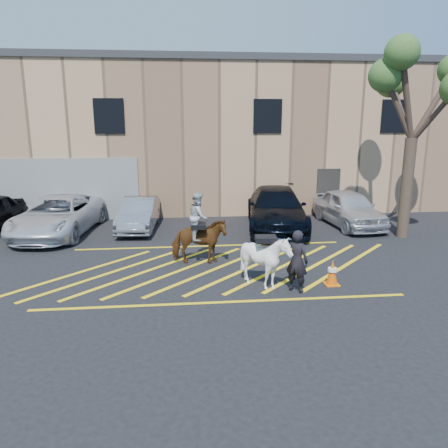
{
  "coord_description": "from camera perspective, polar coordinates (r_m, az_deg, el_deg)",
  "views": [
    {
      "loc": [
        -1.03,
        -12.95,
        4.52
      ],
      "look_at": [
        0.33,
        0.2,
        1.3
      ],
      "focal_mm": 35.0,
      "sensor_mm": 36.0,
      "label": 1
    }
  ],
  "objects": [
    {
      "name": "car_white_suv",
      "position": [
        19.46,
        15.95,
        2.01
      ],
      "size": [
        2.17,
        4.59,
        1.52
      ],
      "primitive_type": "imported",
      "rotation": [
        0.0,
        0.0,
        0.09
      ],
      "color": "silver",
      "rests_on": "ground"
    },
    {
      "name": "car_silver_sedan",
      "position": [
        18.43,
        -11.07,
        1.3
      ],
      "size": [
        1.63,
        4.01,
        1.3
      ],
      "primitive_type": "imported",
      "rotation": [
        0.0,
        0.0,
        -0.07
      ],
      "color": "gray",
      "rests_on": "ground"
    },
    {
      "name": "car_white_pickup",
      "position": [
        18.5,
        -20.89,
        1.03
      ],
      "size": [
        3.11,
        5.68,
        1.51
      ],
      "primitive_type": "imported",
      "rotation": [
        0.0,
        0.0,
        -0.12
      ],
      "color": "silver",
      "rests_on": "ground"
    },
    {
      "name": "saddled_white",
      "position": [
        11.86,
        5.43,
        -4.74
      ],
      "size": [
        1.35,
        1.49,
        1.55
      ],
      "color": "white",
      "rests_on": "ground"
    },
    {
      "name": "tree",
      "position": [
        17.96,
        23.84,
        16.31
      ],
      "size": [
        3.99,
        4.37,
        7.31
      ],
      "color": "#4E3D2F",
      "rests_on": "ground"
    },
    {
      "name": "warehouse",
      "position": [
        24.98,
        -3.63,
        11.66
      ],
      "size": [
        32.42,
        10.2,
        7.3
      ],
      "color": "tan",
      "rests_on": "ground"
    },
    {
      "name": "handler",
      "position": [
        11.71,
        9.5,
        -4.79
      ],
      "size": [
        0.73,
        0.7,
        1.69
      ],
      "primitive_type": "imported",
      "rotation": [
        0.0,
        0.0,
        2.47
      ],
      "color": "black",
      "rests_on": "ground"
    },
    {
      "name": "mounted_bay",
      "position": [
        13.74,
        -3.32,
        -1.51
      ],
      "size": [
        1.79,
        0.92,
        2.29
      ],
      "color": "#5A3215",
      "rests_on": "ground"
    },
    {
      "name": "hatching_zone",
      "position": [
        13.47,
        -1.17,
        -5.89
      ],
      "size": [
        12.6,
        5.12,
        0.01
      ],
      "color": "yellow",
      "rests_on": "ground"
    },
    {
      "name": "ground",
      "position": [
        13.76,
        -1.27,
        -5.5
      ],
      "size": [
        90.0,
        90.0,
        0.0
      ],
      "primitive_type": "plane",
      "color": "black",
      "rests_on": "ground"
    },
    {
      "name": "car_blue_suv",
      "position": [
        18.41,
        6.82,
        2.02
      ],
      "size": [
        3.09,
        5.99,
        1.66
      ],
      "primitive_type": "imported",
      "rotation": [
        0.0,
        0.0,
        -0.14
      ],
      "color": "black",
      "rests_on": "ground"
    },
    {
      "name": "traffic_cone",
      "position": [
        12.51,
        13.96,
        -6.13
      ],
      "size": [
        0.39,
        0.39,
        0.73
      ],
      "color": "orange",
      "rests_on": "ground"
    }
  ]
}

